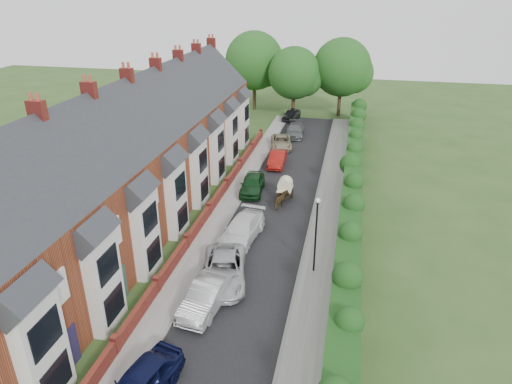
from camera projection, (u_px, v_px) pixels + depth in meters
The scene contains 24 objects.
ground at pixel (246, 305), 25.78m from camera, with size 140.00×140.00×0.00m, color #2D4C1E.
road at pixel (272, 216), 35.64m from camera, with size 6.00×58.00×0.02m, color black.
pavement_hedge_side at pixel (325, 220), 34.83m from camera, with size 2.20×58.00×0.12m, color gray.
pavement_house_side at pixel (225, 210), 36.36m from camera, with size 1.70×58.00×0.12m, color gray.
kerb_hedge_side at pixel (311, 219), 35.03m from camera, with size 0.18×58.00×0.13m, color gray.
kerb_house_side at pixel (235, 211), 36.21m from camera, with size 0.18×58.00×0.13m, color gray.
hedge at pixel (351, 204), 33.84m from camera, with size 2.10×58.00×2.85m.
terrace_row at pixel (138, 157), 34.88m from camera, with size 9.05×40.50×11.50m.
garden_wall_row at pixel (209, 210), 35.50m from camera, with size 0.35×40.35×1.10m.
lamppost at pixel (316, 226), 27.30m from camera, with size 0.32×0.32×5.16m.
tree_far_left at pixel (297, 74), 59.51m from camera, with size 7.14×6.80×9.29m.
tree_far_right at pixel (345, 69), 59.87m from camera, with size 7.98×7.60×10.31m.
tree_far_back at pixel (257, 62), 62.95m from camera, with size 8.40×8.00×10.82m.
car_navy at pixel (141, 384), 19.70m from camera, with size 1.86×4.62×1.58m, color black.
car_silver_a at pixel (207, 295), 25.32m from camera, with size 1.68×4.80×1.58m, color #9C9CA0.
car_silver_b at pixel (224, 270), 27.54m from camera, with size 2.55×5.53×1.54m, color #B6B9BE.
car_white at pixel (242, 230), 32.06m from camera, with size 2.17×5.34×1.55m, color white.
car_green at pixel (252, 184), 39.32m from camera, with size 1.86×4.62×1.57m, color #103515.
car_red at pixel (277, 159), 45.23m from camera, with size 1.51×4.34×1.43m, color maroon.
car_beige at pixel (281, 142), 50.16m from camera, with size 2.16×4.68×1.30m, color tan.
car_grey at pixel (295, 130), 54.02m from camera, with size 1.98×4.87×1.41m, color #575B5F.
car_black at pixel (291, 114), 60.34m from camera, with size 1.74×4.33×1.47m, color black.
horse at pixel (281, 201), 36.49m from camera, with size 0.76×1.66×1.40m, color #48361A.
horse_cart at pixel (285, 187), 37.90m from camera, with size 1.23×2.72×1.96m.
Camera 1 is at (4.95, -20.19, 16.53)m, focal length 32.00 mm.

